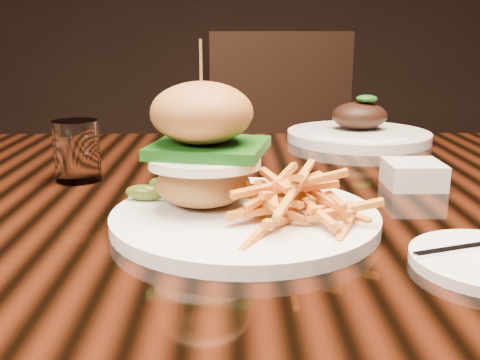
{
  "coord_description": "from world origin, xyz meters",
  "views": [
    {
      "loc": [
        -0.04,
        -0.68,
        0.95
      ],
      "look_at": [
        -0.03,
        -0.14,
        0.81
      ],
      "focal_mm": 42.0,
      "sensor_mm": 36.0,
      "label": 1
    }
  ],
  "objects_px": {
    "far_dish": "(359,132)",
    "chair_far": "(297,179)",
    "dining_table": "(265,254)",
    "burger_plate": "(236,180)"
  },
  "relations": [
    {
      "from": "far_dish",
      "to": "chair_far",
      "type": "relative_size",
      "value": 0.28
    },
    {
      "from": "dining_table",
      "to": "chair_far",
      "type": "height_order",
      "value": "chair_far"
    },
    {
      "from": "burger_plate",
      "to": "far_dish",
      "type": "xyz_separation_m",
      "value": [
        0.24,
        0.47,
        -0.03
      ]
    },
    {
      "from": "dining_table",
      "to": "burger_plate",
      "type": "xyz_separation_m",
      "value": [
        -0.04,
        -0.1,
        0.13
      ]
    },
    {
      "from": "far_dish",
      "to": "chair_far",
      "type": "bearing_deg",
      "value": 95.87
    },
    {
      "from": "chair_far",
      "to": "burger_plate",
      "type": "bearing_deg",
      "value": -121.61
    },
    {
      "from": "burger_plate",
      "to": "chair_far",
      "type": "bearing_deg",
      "value": 104.06
    },
    {
      "from": "burger_plate",
      "to": "far_dish",
      "type": "distance_m",
      "value": 0.52
    },
    {
      "from": "dining_table",
      "to": "chair_far",
      "type": "xyz_separation_m",
      "value": [
        0.14,
        0.88,
        -0.13
      ]
    },
    {
      "from": "burger_plate",
      "to": "chair_far",
      "type": "xyz_separation_m",
      "value": [
        0.18,
        0.98,
        -0.26
      ]
    }
  ]
}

